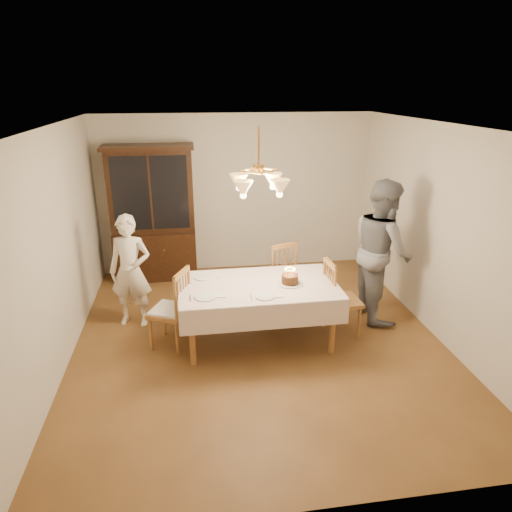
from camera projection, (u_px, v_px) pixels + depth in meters
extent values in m
plane|color=brown|center=(258.00, 339.00, 5.75)|extent=(5.00, 5.00, 0.00)
plane|color=white|center=(259.00, 126.00, 4.83)|extent=(5.00, 5.00, 0.00)
plane|color=beige|center=(235.00, 194.00, 7.61)|extent=(4.50, 0.00, 4.50)
plane|color=beige|center=(317.00, 364.00, 2.98)|extent=(4.50, 0.00, 4.50)
plane|color=beige|center=(55.00, 252.00, 4.98)|extent=(0.00, 5.00, 5.00)
plane|color=beige|center=(439.00, 233.00, 5.61)|extent=(0.00, 5.00, 5.00)
cube|color=#915A2A|center=(258.00, 287.00, 5.49)|extent=(1.80, 1.00, 0.04)
cube|color=white|center=(258.00, 285.00, 5.49)|extent=(1.90, 1.10, 0.01)
cylinder|color=#915A2A|center=(192.00, 337.00, 5.12)|extent=(0.07, 0.07, 0.71)
cylinder|color=#915A2A|center=(333.00, 326.00, 5.35)|extent=(0.07, 0.07, 0.71)
cylinder|color=#915A2A|center=(191.00, 304.00, 5.90)|extent=(0.07, 0.07, 0.71)
cylinder|color=#915A2A|center=(314.00, 295.00, 6.13)|extent=(0.07, 0.07, 0.71)
cube|color=black|center=(156.00, 254.00, 7.49)|extent=(1.30, 0.50, 0.80)
cube|color=black|center=(151.00, 191.00, 7.16)|extent=(1.30, 0.40, 1.30)
cube|color=black|center=(150.00, 193.00, 6.98)|extent=(1.14, 0.01, 1.14)
cube|color=black|center=(147.00, 147.00, 6.87)|extent=(1.38, 0.54, 0.06)
cube|color=#915A2A|center=(277.00, 276.00, 6.50)|extent=(0.56, 0.55, 0.05)
cube|color=#915A2A|center=(285.00, 246.00, 6.17)|extent=(0.39, 0.18, 0.06)
cylinder|color=#915A2A|center=(281.00, 284.00, 6.81)|extent=(0.04, 0.04, 0.43)
cylinder|color=#915A2A|center=(260.00, 289.00, 6.64)|extent=(0.04, 0.04, 0.43)
cylinder|color=#915A2A|center=(293.00, 293.00, 6.53)|extent=(0.04, 0.04, 0.43)
cylinder|color=#915A2A|center=(272.00, 298.00, 6.37)|extent=(0.04, 0.04, 0.43)
cube|color=#915A2A|center=(169.00, 312.00, 5.49)|extent=(0.57, 0.58, 0.05)
cube|color=#915A2A|center=(181.00, 274.00, 5.25)|extent=(0.20, 0.38, 0.06)
cylinder|color=#915A2A|center=(165.00, 320.00, 5.78)|extent=(0.04, 0.04, 0.43)
cylinder|color=#915A2A|center=(151.00, 334.00, 5.45)|extent=(0.04, 0.04, 0.43)
cylinder|color=#915A2A|center=(189.00, 324.00, 5.69)|extent=(0.04, 0.04, 0.43)
cylinder|color=#915A2A|center=(177.00, 338.00, 5.36)|extent=(0.04, 0.04, 0.43)
cube|color=silver|center=(169.00, 309.00, 5.47)|extent=(0.51, 0.52, 0.03)
cube|color=#915A2A|center=(342.00, 301.00, 5.76)|extent=(0.44, 0.46, 0.05)
cube|color=#915A2A|center=(330.00, 264.00, 5.54)|extent=(0.05, 0.40, 0.06)
cylinder|color=#915A2A|center=(359.00, 323.00, 5.71)|extent=(0.04, 0.04, 0.43)
cylinder|color=#915A2A|center=(348.00, 310.00, 6.04)|extent=(0.04, 0.04, 0.43)
cylinder|color=#915A2A|center=(333.00, 326.00, 5.65)|extent=(0.04, 0.04, 0.43)
cylinder|color=#915A2A|center=(324.00, 312.00, 5.98)|extent=(0.04, 0.04, 0.43)
imported|color=white|center=(131.00, 271.00, 5.90)|extent=(0.61, 0.47, 1.50)
imported|color=slate|center=(382.00, 250.00, 6.05)|extent=(0.73, 0.93, 1.90)
cylinder|color=white|center=(290.00, 284.00, 5.49)|extent=(0.30, 0.30, 0.01)
cylinder|color=#351B0C|center=(290.00, 279.00, 5.47)|extent=(0.20, 0.20, 0.11)
cylinder|color=#598CD8|center=(295.00, 272.00, 5.45)|extent=(0.01, 0.01, 0.07)
sphere|color=#FFB23F|center=(295.00, 269.00, 5.43)|extent=(0.01, 0.01, 0.01)
cylinder|color=pink|center=(294.00, 271.00, 5.47)|extent=(0.01, 0.01, 0.07)
sphere|color=#FFB23F|center=(294.00, 268.00, 5.46)|extent=(0.01, 0.01, 0.01)
cylinder|color=#EACC66|center=(292.00, 270.00, 5.49)|extent=(0.01, 0.01, 0.07)
sphere|color=#FFB23F|center=(292.00, 267.00, 5.47)|extent=(0.01, 0.01, 0.01)
cylinder|color=#598CD8|center=(290.00, 270.00, 5.49)|extent=(0.01, 0.01, 0.07)
sphere|color=#FFB23F|center=(290.00, 267.00, 5.48)|extent=(0.01, 0.01, 0.01)
cylinder|color=pink|center=(288.00, 270.00, 5.49)|extent=(0.01, 0.01, 0.07)
sphere|color=#FFB23F|center=(288.00, 267.00, 5.48)|extent=(0.01, 0.01, 0.01)
cylinder|color=#EACC66|center=(286.00, 271.00, 5.48)|extent=(0.01, 0.01, 0.07)
sphere|color=#FFB23F|center=(286.00, 268.00, 5.46)|extent=(0.01, 0.01, 0.01)
cylinder|color=#598CD8|center=(285.00, 272.00, 5.45)|extent=(0.01, 0.01, 0.07)
sphere|color=#FFB23F|center=(285.00, 268.00, 5.44)|extent=(0.01, 0.01, 0.01)
cylinder|color=pink|center=(285.00, 272.00, 5.43)|extent=(0.01, 0.01, 0.07)
sphere|color=#FFB23F|center=(285.00, 269.00, 5.42)|extent=(0.01, 0.01, 0.01)
cylinder|color=#EACC66|center=(286.00, 273.00, 5.41)|extent=(0.01, 0.01, 0.07)
sphere|color=#FFB23F|center=(286.00, 270.00, 5.39)|extent=(0.01, 0.01, 0.01)
cylinder|color=#598CD8|center=(288.00, 274.00, 5.39)|extent=(0.01, 0.01, 0.07)
sphere|color=#FFB23F|center=(288.00, 271.00, 5.38)|extent=(0.01, 0.01, 0.01)
cylinder|color=pink|center=(290.00, 274.00, 5.38)|extent=(0.01, 0.01, 0.07)
sphere|color=#FFB23F|center=(290.00, 271.00, 5.37)|extent=(0.01, 0.01, 0.01)
cylinder|color=#EACC66|center=(292.00, 274.00, 5.39)|extent=(0.01, 0.01, 0.07)
sphere|color=#FFB23F|center=(292.00, 271.00, 5.37)|extent=(0.01, 0.01, 0.01)
cylinder|color=#598CD8|center=(294.00, 273.00, 5.40)|extent=(0.01, 0.01, 0.07)
sphere|color=#FFB23F|center=(294.00, 270.00, 5.39)|extent=(0.01, 0.01, 0.01)
cylinder|color=pink|center=(295.00, 273.00, 5.42)|extent=(0.01, 0.01, 0.07)
sphere|color=#FFB23F|center=(295.00, 270.00, 5.41)|extent=(0.01, 0.01, 0.01)
cylinder|color=white|center=(206.00, 297.00, 5.15)|extent=(0.26, 0.26, 0.02)
cube|color=silver|center=(190.00, 298.00, 5.13)|extent=(0.01, 0.16, 0.01)
cube|color=silver|center=(221.00, 296.00, 5.18)|extent=(0.10, 0.10, 0.01)
cylinder|color=white|center=(265.00, 296.00, 5.16)|extent=(0.23, 0.23, 0.02)
cube|color=silver|center=(251.00, 297.00, 5.14)|extent=(0.02, 0.16, 0.01)
cube|color=silver|center=(279.00, 296.00, 5.18)|extent=(0.10, 0.10, 0.01)
cylinder|color=white|center=(203.00, 277.00, 5.68)|extent=(0.24, 0.24, 0.02)
cube|color=silver|center=(190.00, 278.00, 5.66)|extent=(0.01, 0.16, 0.01)
cube|color=silver|center=(217.00, 276.00, 5.70)|extent=(0.10, 0.10, 0.01)
cylinder|color=#BF8C3F|center=(259.00, 145.00, 4.90)|extent=(0.02, 0.02, 0.40)
cylinder|color=#BF8C3F|center=(259.00, 169.00, 4.99)|extent=(0.12, 0.12, 0.10)
cone|color=#D8994C|center=(273.00, 181.00, 5.27)|extent=(0.22, 0.22, 0.18)
sphere|color=#FFD899|center=(273.00, 187.00, 5.29)|extent=(0.07, 0.07, 0.07)
cone|color=#D8994C|center=(239.00, 182.00, 5.21)|extent=(0.22, 0.22, 0.18)
sphere|color=#FFD899|center=(239.00, 188.00, 5.24)|extent=(0.07, 0.07, 0.07)
cone|color=#D8994C|center=(243.00, 189.00, 4.85)|extent=(0.22, 0.22, 0.18)
sphere|color=#FFD899|center=(243.00, 196.00, 4.87)|extent=(0.07, 0.07, 0.07)
cone|color=#D8994C|center=(280.00, 188.00, 4.90)|extent=(0.22, 0.22, 0.18)
sphere|color=#FFD899|center=(280.00, 194.00, 4.93)|extent=(0.07, 0.07, 0.07)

